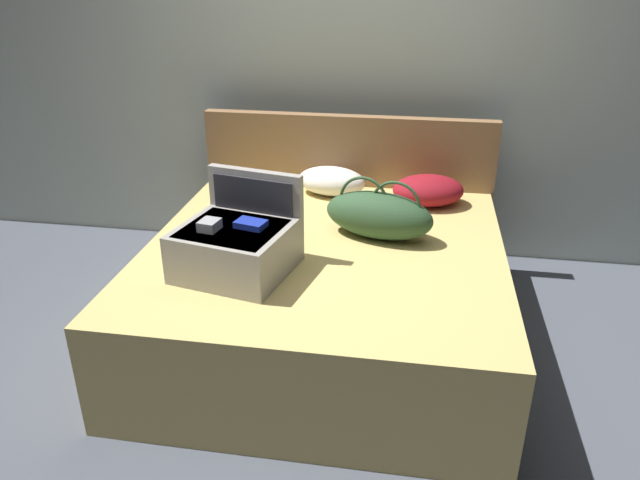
{
  "coord_description": "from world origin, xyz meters",
  "views": [
    {
      "loc": [
        0.43,
        -2.35,
        1.89
      ],
      "look_at": [
        0.0,
        0.26,
        0.65
      ],
      "focal_mm": 34.04,
      "sensor_mm": 36.0,
      "label": 1
    }
  ],
  "objects_px": {
    "hard_case_large": "(237,243)",
    "pillow_near_headboard": "(332,181)",
    "bed": "(324,294)",
    "pillow_center_head": "(428,190)",
    "duffel_bag": "(379,215)"
  },
  "relations": [
    {
      "from": "hard_case_large",
      "to": "pillow_near_headboard",
      "type": "relative_size",
      "value": 1.35
    },
    {
      "from": "hard_case_large",
      "to": "pillow_center_head",
      "type": "bearing_deg",
      "value": 60.79
    },
    {
      "from": "pillow_center_head",
      "to": "hard_case_large",
      "type": "bearing_deg",
      "value": -131.35
    },
    {
      "from": "hard_case_large",
      "to": "duffel_bag",
      "type": "bearing_deg",
      "value": 50.07
    },
    {
      "from": "duffel_bag",
      "to": "pillow_near_headboard",
      "type": "relative_size",
      "value": 1.47
    },
    {
      "from": "hard_case_large",
      "to": "duffel_bag",
      "type": "height_order",
      "value": "hard_case_large"
    },
    {
      "from": "pillow_center_head",
      "to": "bed",
      "type": "bearing_deg",
      "value": -127.18
    },
    {
      "from": "pillow_near_headboard",
      "to": "bed",
      "type": "bearing_deg",
      "value": -84.3
    },
    {
      "from": "bed",
      "to": "pillow_near_headboard",
      "type": "height_order",
      "value": "pillow_near_headboard"
    },
    {
      "from": "duffel_bag",
      "to": "pillow_center_head",
      "type": "distance_m",
      "value": 0.57
    },
    {
      "from": "duffel_bag",
      "to": "pillow_center_head",
      "type": "relative_size",
      "value": 1.49
    },
    {
      "from": "bed",
      "to": "pillow_near_headboard",
      "type": "bearing_deg",
      "value": 95.7
    },
    {
      "from": "hard_case_large",
      "to": "duffel_bag",
      "type": "distance_m",
      "value": 0.79
    },
    {
      "from": "duffel_bag",
      "to": "bed",
      "type": "bearing_deg",
      "value": -147.23
    },
    {
      "from": "bed",
      "to": "pillow_center_head",
      "type": "bearing_deg",
      "value": 52.82
    }
  ]
}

